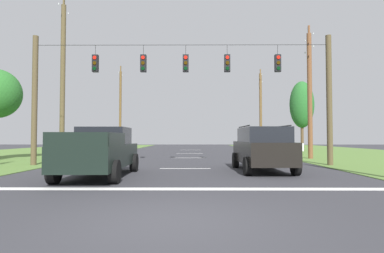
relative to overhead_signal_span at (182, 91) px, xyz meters
name	(u,v)px	position (x,y,z in m)	size (l,w,h in m)	color
ground_plane	(170,221)	(0.20, -11.17, -4.07)	(120.00, 120.00, 0.00)	#333338
stop_bar_stripe	(179,189)	(0.20, -7.63, -4.07)	(13.65, 0.45, 0.01)	white
lane_dash_0	(185,168)	(0.20, -1.63, -4.07)	(0.15, 2.50, 0.01)	white
lane_dash_1	(188,158)	(0.20, 6.27, -4.07)	(0.15, 2.50, 0.01)	white
lane_dash_2	(189,153)	(0.20, 12.51, -4.07)	(0.15, 2.50, 0.01)	white
lane_dash_3	(190,150)	(0.20, 20.41, -4.07)	(0.15, 2.50, 0.01)	white
overhead_signal_span	(182,91)	(0.00, 0.00, 0.00)	(16.50, 0.31, 7.16)	brown
pickup_truck	(101,152)	(-3.03, -4.76, -3.10)	(2.37, 5.44, 1.95)	black
suv_black	(262,148)	(3.74, -2.81, -3.01)	(2.26, 4.82, 2.05)	black
distant_car_crossing_white	(277,146)	(8.13, 11.17, -3.28)	(4.41, 2.24, 1.52)	silver
utility_pole_mid_right	(310,93)	(8.93, 5.16, 0.66)	(0.33, 1.67, 9.61)	brown
utility_pole_far_right	(261,110)	(8.71, 20.39, 0.81)	(0.32, 1.89, 9.81)	brown
utility_pole_mid_left	(63,80)	(-8.61, 4.64, 1.52)	(0.33, 1.69, 11.53)	brown
utility_pole_far_left	(120,109)	(-8.33, 20.52, 0.91)	(0.28, 1.79, 10.26)	brown
tree_roadside_left	(302,105)	(12.42, 16.79, 1.01)	(2.57, 2.57, 7.66)	brown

